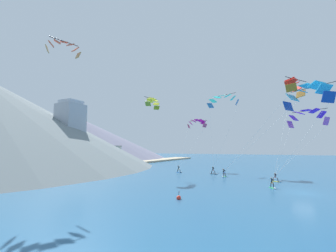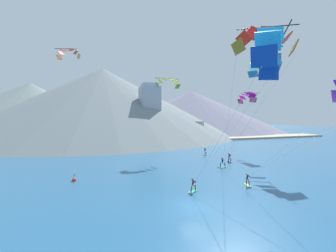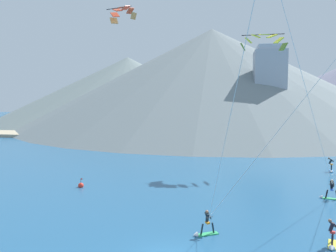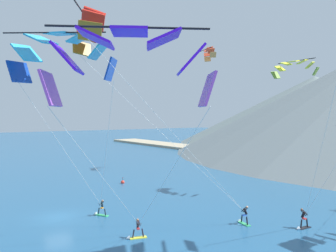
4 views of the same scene
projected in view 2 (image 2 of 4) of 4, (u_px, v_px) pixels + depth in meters
ground_plane at (193, 206)px, 21.67m from camera, size 400.00×400.00×0.00m
kitesurfer_near_lead at (192, 188)px, 25.72m from camera, size 1.72×1.19×1.67m
kitesurfer_near_trail at (248, 183)px, 28.01m from camera, size 0.92×1.78×1.66m
kitesurfer_mid_center at (230, 159)px, 42.89m from camera, size 0.68×1.77×1.82m
kitesurfer_far_left at (221, 164)px, 38.47m from camera, size 1.79×0.77×1.77m
kitesurfer_far_right at (206, 153)px, 50.92m from camera, size 0.84×1.78×1.77m
parafoil_kite_near_lead at (270, 50)px, 21.80m from camera, size 8.94×9.38×15.40m
parafoil_kite_mid_center at (262, 64)px, 43.62m from camera, size 8.68×8.74×18.91m
parafoil_kite_far_left at (264, 40)px, 23.86m from camera, size 7.23×15.52×16.74m
parafoil_kite_far_right at (247, 97)px, 53.13m from camera, size 11.51×5.98×13.21m
parafoil_kite_distant_high_outer at (68, 52)px, 47.05m from camera, size 5.00×3.55×2.31m
parafoil_kite_distant_low_drift at (168, 82)px, 50.32m from camera, size 6.13×2.29×2.29m
race_marker_buoy at (74, 180)px, 30.30m from camera, size 0.56×0.56×1.02m
shoreline_strip at (117, 142)px, 74.76m from camera, size 180.00×10.00×0.70m
shore_building_harbour_front at (69, 135)px, 73.29m from camera, size 8.24×7.23×5.98m
shore_building_promenade_mid at (147, 135)px, 82.34m from camera, size 9.32×5.17×4.48m
shore_building_quay_east at (191, 130)px, 88.66m from camera, size 9.07×5.77×7.05m
shore_building_quay_west at (122, 137)px, 76.31m from camera, size 9.82×6.20×4.01m
highrise_tower at (150, 113)px, 83.85m from camera, size 7.00×7.00×21.21m
mountain_peak_west_ridge at (103, 102)px, 109.33m from camera, size 123.65×123.65×32.37m
mountain_peak_central_summit at (191, 111)px, 144.19m from camera, size 110.89×110.89×25.56m
mountain_peak_east_shoulder at (31, 109)px, 111.86m from camera, size 103.23×103.23×25.74m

